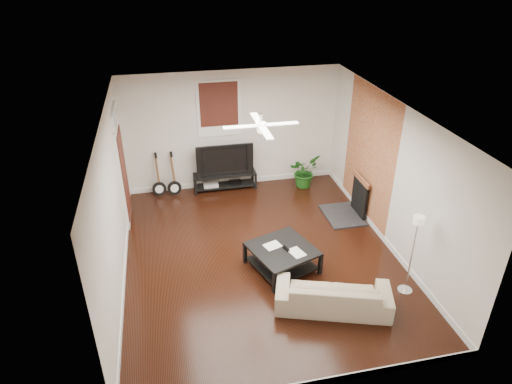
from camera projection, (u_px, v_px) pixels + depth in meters
room at (261, 190)px, 7.90m from camera, size 5.01×6.01×2.81m
brick_accent at (369, 155)px, 9.22m from camera, size 0.02×2.20×2.80m
fireplace at (351, 197)px, 9.62m from camera, size 0.80×1.10×0.92m
window_back at (219, 109)px, 10.13m from camera, size 1.00×0.06×1.30m
door_left at (122, 165)px, 9.15m from camera, size 0.08×1.00×2.50m
tv_stand at (225, 181)px, 10.81m from camera, size 1.48×0.40×0.42m
tv at (224, 158)px, 10.55m from camera, size 1.33×0.17×0.76m
coffee_table at (282, 258)px, 8.13m from camera, size 1.33×1.33×0.44m
sofa at (333, 294)px, 7.22m from camera, size 1.96×1.25×0.53m
floor_lamp at (412, 255)px, 7.33m from camera, size 0.31×0.31×1.49m
potted_plant at (304, 171)px, 10.86m from camera, size 0.93×0.93×0.78m
guitar_left at (158, 176)px, 10.35m from camera, size 0.35×0.27×1.05m
guitar_right at (173, 175)px, 10.39m from camera, size 0.37×0.30×1.05m
ceiling_fan at (261, 125)px, 7.33m from camera, size 1.24×1.24×0.32m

